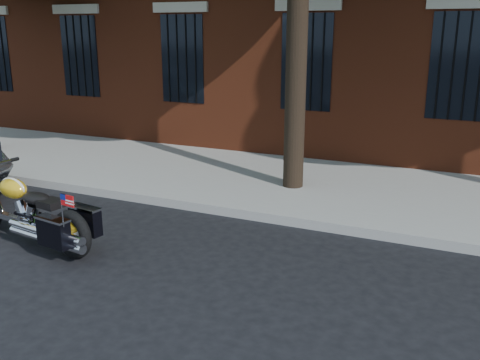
% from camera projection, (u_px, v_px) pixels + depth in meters
% --- Properties ---
extents(ground, '(120.00, 120.00, 0.00)m').
position_uv_depth(ground, '(189.00, 246.00, 7.37)').
color(ground, black).
rests_on(ground, ground).
extents(curb, '(40.00, 0.16, 0.15)m').
position_uv_depth(curb, '(232.00, 211.00, 8.56)').
color(curb, gray).
rests_on(curb, ground).
extents(sidewalk, '(40.00, 3.60, 0.15)m').
position_uv_depth(sidewalk, '(274.00, 182.00, 10.20)').
color(sidewalk, gray).
rests_on(sidewalk, ground).
extents(motorcycle, '(2.59, 0.98, 1.34)m').
position_uv_depth(motorcycle, '(31.00, 215.00, 7.28)').
color(motorcycle, black).
rests_on(motorcycle, ground).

